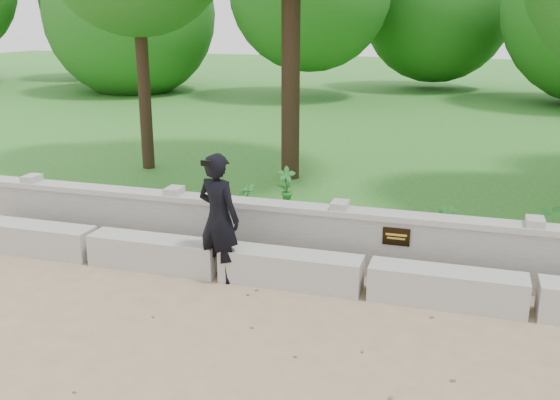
{
  "coord_description": "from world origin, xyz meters",
  "views": [
    {
      "loc": [
        1.09,
        -5.45,
        3.44
      ],
      "look_at": [
        -1.16,
        1.95,
        1.15
      ],
      "focal_mm": 40.0,
      "sensor_mm": 36.0,
      "label": 1
    }
  ],
  "objects": [
    {
      "name": "shrub_b",
      "position": [
        0.91,
        3.3,
        0.54
      ],
      "size": [
        0.41,
        0.41,
        0.58
      ],
      "primitive_type": "imported",
      "rotation": [
        0.0,
        0.0,
        2.42
      ],
      "color": "#27742A",
      "rests_on": "lawn"
    },
    {
      "name": "parapet_wall",
      "position": [
        0.0,
        2.6,
        0.46
      ],
      "size": [
        12.5,
        0.35,
        0.9
      ],
      "color": "#B2B0A8",
      "rests_on": "ground"
    },
    {
      "name": "lawn",
      "position": [
        0.0,
        14.0,
        0.12
      ],
      "size": [
        40.0,
        22.0,
        0.25
      ],
      "primitive_type": "cube",
      "color": "#22631E",
      "rests_on": "ground"
    },
    {
      "name": "shrub_d",
      "position": [
        -2.21,
        3.52,
        0.56
      ],
      "size": [
        0.47,
        0.47,
        0.62
      ],
      "primitive_type": "imported",
      "rotation": [
        0.0,
        0.0,
        5.52
      ],
      "color": "#27742A",
      "rests_on": "lawn"
    },
    {
      "name": "shrub_a",
      "position": [
        -1.9,
        4.76,
        0.57
      ],
      "size": [
        0.39,
        0.32,
        0.64
      ],
      "primitive_type": "imported",
      "rotation": [
        0.0,
        0.0,
        0.31
      ],
      "color": "#27742A",
      "rests_on": "lawn"
    },
    {
      "name": "ground",
      "position": [
        0.0,
        0.0,
        0.0
      ],
      "size": [
        80.0,
        80.0,
        0.0
      ],
      "primitive_type": "plane",
      "color": "tan",
      "rests_on": "ground"
    },
    {
      "name": "man_main",
      "position": [
        -1.96,
        1.8,
        0.88
      ],
      "size": [
        0.74,
        0.68,
        1.75
      ],
      "color": "black",
      "rests_on": "ground"
    },
    {
      "name": "concrete_bench",
      "position": [
        0.0,
        1.9,
        0.22
      ],
      "size": [
        11.9,
        0.45,
        0.45
      ],
      "color": "beige",
      "rests_on": "ground"
    }
  ]
}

